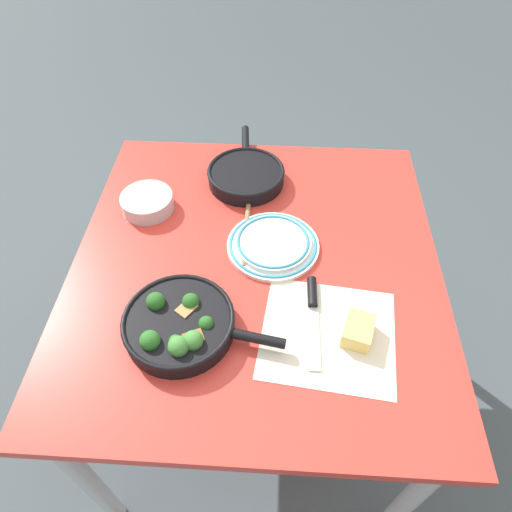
# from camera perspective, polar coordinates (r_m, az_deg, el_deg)

# --- Properties ---
(ground_plane) EXTENTS (14.00, 14.00, 0.00)m
(ground_plane) POSITION_cam_1_polar(r_m,az_deg,el_deg) (1.88, 0.00, -16.19)
(ground_plane) COLOR #424C51
(dining_table_red) EXTENTS (1.05, 0.98, 0.78)m
(dining_table_red) POSITION_cam_1_polar(r_m,az_deg,el_deg) (1.29, 0.00, -3.23)
(dining_table_red) COLOR red
(dining_table_red) RESTS_ON ground_plane
(skillet_broccoli) EXTENTS (0.26, 0.38, 0.08)m
(skillet_broccoli) POSITION_cam_1_polar(r_m,az_deg,el_deg) (1.08, -9.47, -8.39)
(skillet_broccoli) COLOR black
(skillet_broccoli) RESTS_ON dining_table_red
(skillet_eggs) EXTENTS (0.37, 0.24, 0.05)m
(skillet_eggs) POSITION_cam_1_polar(r_m,az_deg,el_deg) (1.44, -1.26, 10.08)
(skillet_eggs) COLOR black
(skillet_eggs) RESTS_ON dining_table_red
(wooden_spoon) EXTENTS (0.37, 0.04, 0.02)m
(wooden_spoon) POSITION_cam_1_polar(r_m,az_deg,el_deg) (1.36, -0.99, 6.08)
(wooden_spoon) COLOR #996B42
(wooden_spoon) RESTS_ON dining_table_red
(parchment_sheet) EXTENTS (0.32, 0.34, 0.00)m
(parchment_sheet) POSITION_cam_1_polar(r_m,az_deg,el_deg) (1.10, 9.00, -9.60)
(parchment_sheet) COLOR silver
(parchment_sheet) RESTS_ON dining_table_red
(grater_knife) EXTENTS (0.25, 0.03, 0.02)m
(grater_knife) POSITION_cam_1_polar(r_m,az_deg,el_deg) (1.13, 7.10, -6.50)
(grater_knife) COLOR silver
(grater_knife) RESTS_ON dining_table_red
(cheese_block) EXTENTS (0.10, 0.09, 0.05)m
(cheese_block) POSITION_cam_1_polar(r_m,az_deg,el_deg) (1.09, 12.65, -9.11)
(cheese_block) COLOR #EACC66
(cheese_block) RESTS_ON dining_table_red
(dinner_plate_stack) EXTENTS (0.25, 0.25, 0.03)m
(dinner_plate_stack) POSITION_cam_1_polar(r_m,az_deg,el_deg) (1.25, 2.15, 1.53)
(dinner_plate_stack) COLOR white
(dinner_plate_stack) RESTS_ON dining_table_red
(prep_bowl_steel) EXTENTS (0.15, 0.15, 0.05)m
(prep_bowl_steel) POSITION_cam_1_polar(r_m,az_deg,el_deg) (1.39, -13.43, 6.56)
(prep_bowl_steel) COLOR #B7B7BC
(prep_bowl_steel) RESTS_ON dining_table_red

